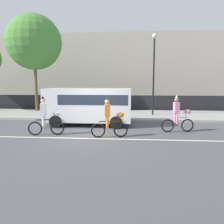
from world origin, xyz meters
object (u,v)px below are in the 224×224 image
at_px(parade_cyclist_zebra, 46,118).
at_px(street_lamp_post, 154,62).
at_px(parade_cyclist_orange, 110,119).
at_px(parked_van_white, 90,104).
at_px(parade_cyclist_pink, 178,116).

height_order(parade_cyclist_zebra, street_lamp_post, street_lamp_post).
relative_size(parade_cyclist_zebra, street_lamp_post, 0.33).
bearing_deg(parade_cyclist_orange, parade_cyclist_zebra, 176.32).
bearing_deg(parked_van_white, parade_cyclist_pink, -17.21).
height_order(parade_cyclist_orange, parked_van_white, parked_van_white).
height_order(parked_van_white, street_lamp_post, street_lamp_post).
xyz_separation_m(parade_cyclist_zebra, street_lamp_post, (5.72, 6.29, 3.15)).
distance_m(parade_cyclist_pink, street_lamp_post, 6.03).
bearing_deg(street_lamp_post, parked_van_white, -138.73).
distance_m(parade_cyclist_orange, parade_cyclist_pink, 3.67).
relative_size(parade_cyclist_zebra, parked_van_white, 0.38).
height_order(parade_cyclist_orange, street_lamp_post, street_lamp_post).
bearing_deg(parade_cyclist_orange, street_lamp_post, 67.94).
bearing_deg(parade_cyclist_zebra, street_lamp_post, 47.74).
bearing_deg(parade_cyclist_orange, parked_van_white, 116.61).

